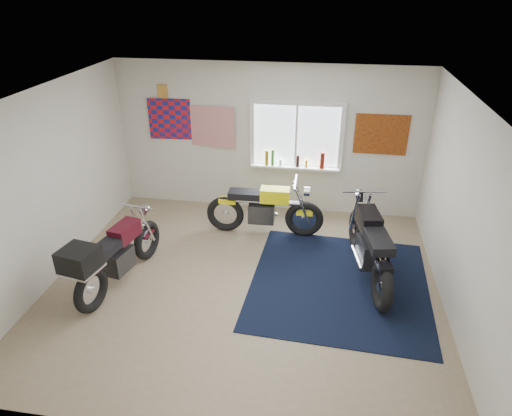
% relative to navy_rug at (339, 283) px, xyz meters
% --- Properties ---
extents(ground, '(5.50, 5.50, 0.00)m').
position_rel_navy_rug_xyz_m(ground, '(-1.36, -0.22, -0.01)').
color(ground, '#9E896B').
rests_on(ground, ground).
extents(room_shell, '(5.50, 5.50, 5.50)m').
position_rel_navy_rug_xyz_m(room_shell, '(-1.36, -0.22, 1.63)').
color(room_shell, white).
rests_on(room_shell, ground).
extents(navy_rug, '(2.63, 2.72, 0.01)m').
position_rel_navy_rug_xyz_m(navy_rug, '(0.00, 0.00, 0.00)').
color(navy_rug, black).
rests_on(navy_rug, ground).
extents(window_assembly, '(1.66, 0.17, 1.26)m').
position_rel_navy_rug_xyz_m(window_assembly, '(-0.86, 2.25, 1.36)').
color(window_assembly, white).
rests_on(window_assembly, room_shell).
extents(oil_bottles, '(1.08, 0.09, 0.30)m').
position_rel_navy_rug_xyz_m(oil_bottles, '(-0.85, 2.18, 1.03)').
color(oil_bottles, olive).
rests_on(oil_bottles, window_assembly).
extents(flag_display, '(1.60, 0.10, 1.17)m').
position_rel_navy_rug_xyz_m(flag_display, '(-3.26, 2.26, 2.14)').
color(flag_display, red).
rests_on(flag_display, room_shell).
extents(triumph_poster, '(0.90, 0.03, 0.70)m').
position_rel_navy_rug_xyz_m(triumph_poster, '(0.59, 2.26, 1.54)').
color(triumph_poster, '#A54C14').
rests_on(triumph_poster, room_shell).
extents(yellow_triumph, '(2.00, 0.60, 1.01)m').
position_rel_navy_rug_xyz_m(yellow_triumph, '(-1.29, 1.29, 0.44)').
color(yellow_triumph, black).
rests_on(yellow_triumph, ground).
extents(black_chrome_bike, '(0.70, 2.18, 1.13)m').
position_rel_navy_rug_xyz_m(black_chrome_bike, '(0.39, 0.29, 0.49)').
color(black_chrome_bike, black).
rests_on(black_chrome_bike, navy_rug).
extents(maroon_tourer, '(0.79, 1.97, 1.00)m').
position_rel_navy_rug_xyz_m(maroon_tourer, '(-3.14, -0.57, 0.51)').
color(maroon_tourer, black).
rests_on(maroon_tourer, ground).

